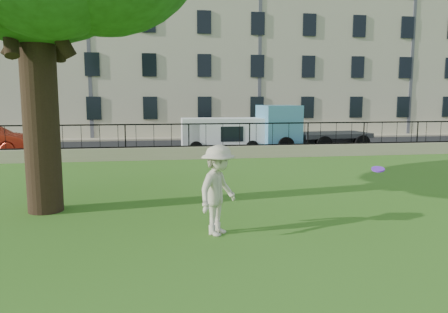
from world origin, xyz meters
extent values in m
plane|color=#376D1A|center=(0.00, 0.00, 0.00)|extent=(120.00, 120.00, 0.00)
cube|color=tan|center=(0.00, 12.00, 0.30)|extent=(50.00, 0.40, 0.60)
cube|color=black|center=(0.00, 12.00, 0.63)|extent=(50.00, 0.05, 0.06)
cube|color=black|center=(0.00, 12.00, 1.70)|extent=(50.00, 0.05, 0.06)
cube|color=black|center=(0.00, 16.70, 0.01)|extent=(60.00, 9.00, 0.01)
cube|color=tan|center=(0.00, 21.90, 0.06)|extent=(60.00, 1.40, 0.12)
cube|color=beige|center=(0.00, 27.60, 6.50)|extent=(56.00, 10.00, 13.00)
cylinder|color=black|center=(-4.48, 2.88, 2.46)|extent=(0.90, 0.90, 4.93)
imported|color=beige|center=(-0.23, 0.23, 0.99)|extent=(1.38, 1.46, 1.99)
cylinder|color=#7126DA|center=(3.05, -0.56, 1.51)|extent=(0.33, 0.32, 0.12)
cube|color=white|center=(2.00, 14.40, 0.92)|extent=(4.43, 1.78, 1.85)
cube|color=#5197BF|center=(7.11, 14.40, 1.27)|extent=(6.24, 2.78, 2.54)
camera|label=1|loc=(-1.54, -9.00, 3.03)|focal=35.00mm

